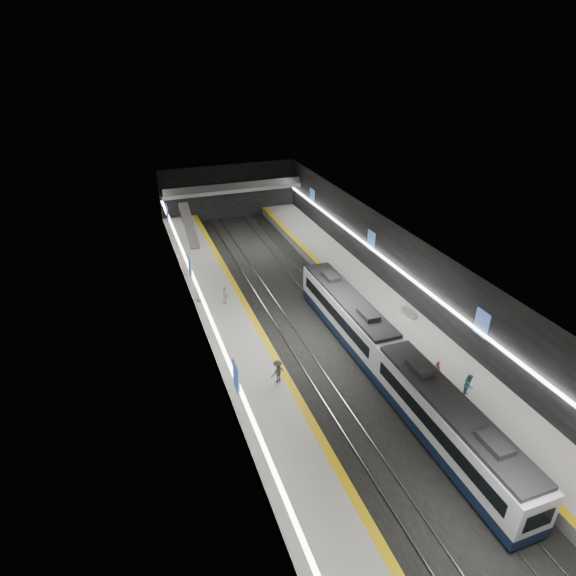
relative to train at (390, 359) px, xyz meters
name	(u,v)px	position (x,y,z in m)	size (l,w,h in m)	color
ground	(323,341)	(-2.50, 7.01, -2.20)	(70.00, 70.00, 0.00)	black
ceiling	(326,261)	(-2.50, 7.01, 5.80)	(20.00, 70.00, 0.04)	beige
wall_left	(211,324)	(-12.50, 7.01, 1.80)	(0.04, 70.00, 8.00)	black
wall_right	(423,285)	(7.50, 7.01, 1.80)	(0.04, 70.00, 8.00)	black
wall_back	(229,192)	(-2.50, 42.01, 1.80)	(20.00, 0.04, 8.00)	black
platform_left	(243,353)	(-10.00, 7.01, -1.70)	(5.00, 70.00, 1.00)	slate
tile_surface_left	(242,348)	(-10.00, 7.01, -1.19)	(5.00, 70.00, 0.02)	#A0A09B
tactile_strip_left	(267,343)	(-7.80, 7.01, -1.18)	(0.60, 70.00, 0.02)	yellow
platform_right	(396,321)	(5.00, 7.01, -1.70)	(5.00, 70.00, 1.00)	slate
tile_surface_right	(397,317)	(5.00, 7.01, -1.19)	(5.00, 70.00, 0.02)	#A0A09B
tactile_strip_right	(376,321)	(2.80, 7.01, -1.18)	(0.60, 70.00, 0.02)	yellow
rails	(323,340)	(-2.50, 7.01, -2.14)	(6.52, 70.00, 0.12)	gray
train	(390,359)	(0.00, 0.00, 0.00)	(2.69, 30.04, 3.60)	#0E1B35
ad_posters	(320,292)	(-2.50, 8.01, 2.30)	(19.94, 53.50, 2.20)	#3863AA
cove_light_left	(213,325)	(-12.30, 7.01, 1.60)	(0.25, 68.60, 0.12)	white
cove_light_right	(421,287)	(7.30, 7.01, 1.60)	(0.25, 68.60, 0.12)	white
mezzanine_bridge	(232,189)	(-2.50, 39.94, 2.84)	(20.00, 3.00, 1.50)	gray
escalator	(189,225)	(-10.00, 33.01, 0.70)	(1.20, 8.00, 0.60)	#99999E
bench_left_far	(200,297)	(-11.79, 16.88, -1.00)	(0.45, 1.63, 0.40)	#99999E
bench_right_far	(410,313)	(6.31, 6.86, -0.97)	(0.52, 1.86, 0.46)	#99999E
passenger_right_a	(437,370)	(3.12, -1.91, -0.42)	(0.56, 0.37, 1.55)	#C9504B
passenger_right_b	(469,385)	(4.04, -4.44, -0.26)	(0.91, 0.71, 1.88)	teal
passenger_left_a	(225,295)	(-9.55, 15.11, -0.31)	(1.04, 0.43, 1.77)	beige
passenger_left_b	(278,371)	(-8.58, 1.83, -0.25)	(1.23, 0.71, 1.90)	#414047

